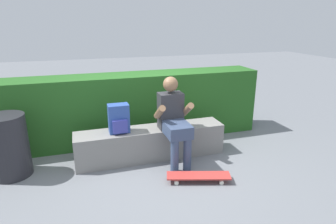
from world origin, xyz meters
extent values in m
plane|color=slate|center=(0.00, 0.00, 0.00)|extent=(24.00, 24.00, 0.00)
cube|color=gray|center=(0.00, 0.28, 0.23)|extent=(2.16, 0.41, 0.46)
cube|color=#333338|center=(0.28, 0.22, 0.72)|extent=(0.34, 0.22, 0.52)
sphere|color=#8C6647|center=(0.28, 0.22, 1.10)|extent=(0.21, 0.21, 0.21)
cube|color=#384766|center=(0.28, -0.09, 0.54)|extent=(0.32, 0.40, 0.17)
cylinder|color=#384766|center=(0.19, -0.24, 0.23)|extent=(0.11, 0.11, 0.46)
cylinder|color=#384766|center=(0.37, -0.24, 0.23)|extent=(0.11, 0.11, 0.46)
cylinder|color=#8C6647|center=(0.08, 0.08, 0.76)|extent=(0.09, 0.33, 0.27)
cylinder|color=#8C6647|center=(0.48, 0.08, 0.76)|extent=(0.09, 0.33, 0.27)
cube|color=#BC3833|center=(0.40, -0.56, 0.08)|extent=(0.82, 0.43, 0.02)
cylinder|color=silver|center=(0.69, -0.57, 0.03)|extent=(0.06, 0.05, 0.05)
cylinder|color=silver|center=(0.65, -0.71, 0.03)|extent=(0.06, 0.05, 0.05)
cylinder|color=silver|center=(0.16, -0.40, 0.03)|extent=(0.06, 0.05, 0.05)
cylinder|color=silver|center=(0.11, -0.54, 0.03)|extent=(0.06, 0.05, 0.05)
cube|color=#2D4C99|center=(-0.45, 0.28, 0.66)|extent=(0.28, 0.18, 0.40)
cube|color=#393FA0|center=(-0.45, 0.17, 0.58)|extent=(0.20, 0.05, 0.18)
cube|color=#24591F|center=(-0.35, 1.08, 0.56)|extent=(4.80, 0.60, 1.11)
cylinder|color=#232328|center=(-1.87, 0.33, 0.41)|extent=(0.49, 0.49, 0.82)
camera|label=1|loc=(-0.93, -3.48, 1.96)|focal=30.69mm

